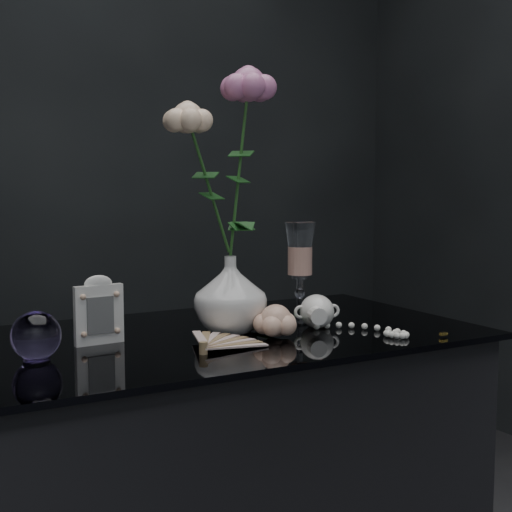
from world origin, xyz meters
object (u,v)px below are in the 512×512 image
picture_frame (99,310)px  paperweight (36,336)px  pearl_jar (317,310)px  loose_rose (276,321)px  wine_glass (300,272)px  vase (230,294)px

picture_frame → paperweight: picture_frame is taller
pearl_jar → paperweight: bearing=-162.4°
loose_rose → picture_frame: bearing=154.6°
pearl_jar → wine_glass: bearing=105.1°
vase → wine_glass: size_ratio=0.71×
paperweight → loose_rose: bearing=-5.5°
paperweight → pearl_jar: bearing=0.3°
wine_glass → picture_frame: wine_glass is taller
picture_frame → vase: bearing=-8.4°
loose_rose → pearl_jar: 0.14m
vase → picture_frame: bearing=175.4°
wine_glass → loose_rose: (-0.13, -0.12, -0.08)m
vase → paperweight: size_ratio=1.81×
picture_frame → pearl_jar: 0.45m
vase → pearl_jar: bearing=-13.8°
picture_frame → pearl_jar: (0.45, -0.07, -0.03)m
paperweight → pearl_jar: size_ratio=0.34×
picture_frame → pearl_jar: bearing=-12.2°
wine_glass → picture_frame: size_ratio=1.66×
loose_rose → pearl_jar: bearing=13.6°
vase → picture_frame: 0.27m
wine_glass → picture_frame: (-0.45, -0.01, -0.04)m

